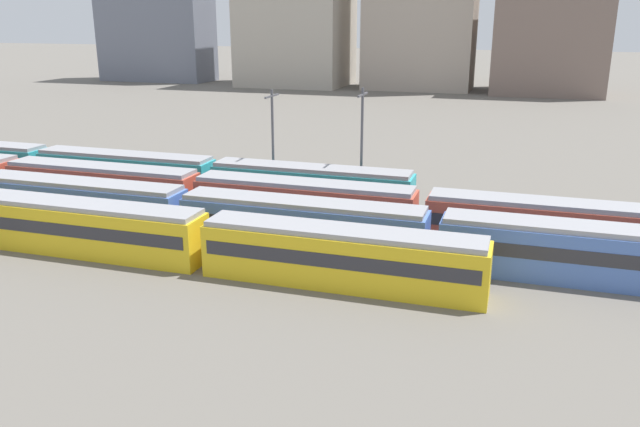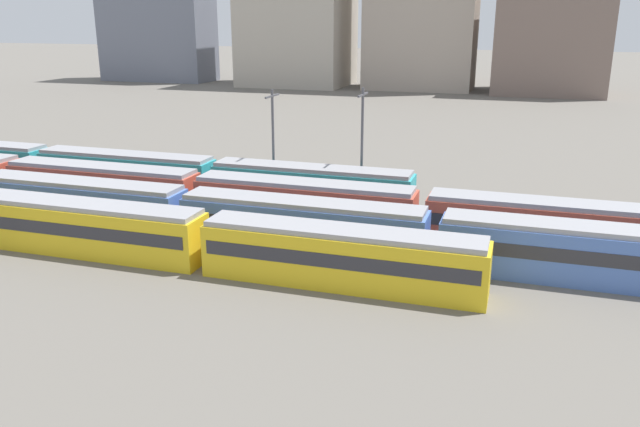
# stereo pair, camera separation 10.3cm
# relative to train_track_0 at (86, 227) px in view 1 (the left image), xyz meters

# --- Properties ---
(train_track_0) EXTENTS (55.80, 3.06, 3.75)m
(train_track_0) POSITION_rel_train_track_0_xyz_m (0.00, 0.00, 0.00)
(train_track_0) COLOR yellow
(train_track_0) RESTS_ON ground_plane
(train_track_1) EXTENTS (93.60, 3.06, 3.75)m
(train_track_1) POSITION_rel_train_track_0_xyz_m (14.44, 5.20, 0.00)
(train_track_1) COLOR #4C70BC
(train_track_1) RESTS_ON ground_plane
(train_track_2) EXTENTS (93.60, 3.06, 3.75)m
(train_track_2) POSITION_rel_train_track_0_xyz_m (12.77, 10.40, 0.00)
(train_track_2) COLOR #BC4C38
(train_track_2) RESTS_ON ground_plane
(train_track_3) EXTENTS (55.80, 3.06, 3.75)m
(train_track_3) POSITION_rel_train_track_0_xyz_m (-7.22, 15.60, 0.00)
(train_track_3) COLOR teal
(train_track_3) RESTS_ON ground_plane
(catenary_pole_1) EXTENTS (0.24, 3.20, 9.95)m
(catenary_pole_1) POSITION_rel_train_track_0_xyz_m (7.07, 18.30, 3.62)
(catenary_pole_1) COLOR #4C4C51
(catenary_pole_1) RESTS_ON ground_plane
(catenary_pole_3) EXTENTS (0.24, 3.20, 10.36)m
(catenary_pole_3) POSITION_rel_train_track_0_xyz_m (15.51, 18.36, 3.83)
(catenary_pole_3) COLOR #4C4C51
(catenary_pole_3) RESTS_ON ground_plane
(distant_building_0) EXTENTS (28.68, 12.41, 33.72)m
(distant_building_0) POSITION_rel_train_track_0_xyz_m (-64.00, 115.74, 14.96)
(distant_building_0) COLOR slate
(distant_building_0) RESTS_ON ground_plane
(distant_building_1) EXTENTS (24.86, 21.59, 36.44)m
(distant_building_1) POSITION_rel_train_track_0_xyz_m (-25.35, 115.74, 16.32)
(distant_building_1) COLOR #B2A899
(distant_building_1) RESTS_ON ground_plane
(distant_building_3) EXTENTS (23.15, 21.26, 26.05)m
(distant_building_3) POSITION_rel_train_track_0_xyz_m (33.11, 115.74, 11.12)
(distant_building_3) COLOR #7A665B
(distant_building_3) RESTS_ON ground_plane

